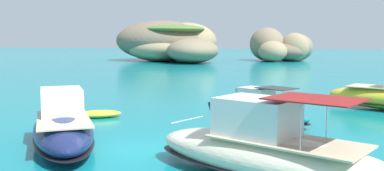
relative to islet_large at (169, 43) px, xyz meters
name	(u,v)px	position (x,y,z in m)	size (l,w,h in m)	color
ground_plane	(128,150)	(18.46, -72.49, -3.85)	(400.00, 400.00, 0.00)	#0F7F89
islet_large	(169,43)	(0.00, 0.00, 0.00)	(27.44, 27.00, 8.82)	#756651
islet_small	(281,48)	(23.67, 5.13, -0.94)	(16.18, 14.30, 7.26)	#84755B
motorboat_navy	(63,127)	(15.37, -72.30, -3.02)	(6.59, 8.46, 2.48)	navy
motorboat_cream	(267,152)	(24.30, -74.93, -2.94)	(9.38, 6.59, 2.86)	beige
motorboat_teal	(260,110)	(23.45, -65.02, -3.20)	(6.41, 5.36, 2.04)	#19727A
dinghy_tender	(99,114)	(14.01, -65.74, -3.62)	(2.83, 2.05, 0.58)	yellow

